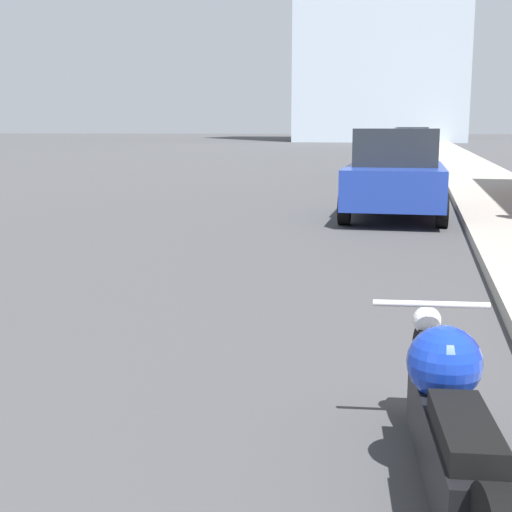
# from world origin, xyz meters

# --- Properties ---
(sidewalk) EXTENTS (2.42, 240.00, 0.15)m
(sidewalk) POSITION_xyz_m (5.29, 40.00, 0.07)
(sidewalk) COLOR #9E998E
(sidewalk) RESTS_ON ground_plane
(motorcycle) EXTENTS (0.62, 2.41, 0.79)m
(motorcycle) POSITION_xyz_m (3.47, 4.01, 0.39)
(motorcycle) COLOR black
(motorcycle) RESTS_ON ground_plane
(parked_car_blue) EXTENTS (1.91, 3.88, 1.68)m
(parked_car_blue) POSITION_xyz_m (2.86, 14.66, 0.83)
(parked_car_blue) COLOR #1E3899
(parked_car_blue) RESTS_ON ground_plane
(parked_car_green) EXTENTS (2.05, 4.30, 1.59)m
(parked_car_green) POSITION_xyz_m (2.88, 26.54, 0.82)
(parked_car_green) COLOR #1E6B33
(parked_car_green) RESTS_ON ground_plane
(parked_car_silver) EXTENTS (2.16, 4.41, 1.72)m
(parked_car_silver) POSITION_xyz_m (2.84, 37.51, 0.85)
(parked_car_silver) COLOR #BCBCC1
(parked_car_silver) RESTS_ON ground_plane
(parked_car_white) EXTENTS (1.98, 4.20, 1.71)m
(parked_car_white) POSITION_xyz_m (2.88, 50.57, 0.86)
(parked_car_white) COLOR silver
(parked_car_white) RESTS_ON ground_plane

